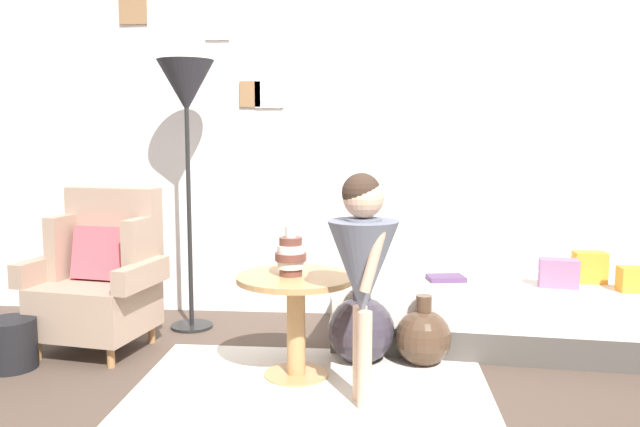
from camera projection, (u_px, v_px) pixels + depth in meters
name	position (u px, v px, depth m)	size (l,w,h in m)	color
gallery_wall	(311.00, 133.00, 4.64)	(4.80, 0.12, 2.60)	silver
rug	(312.00, 387.00, 3.34)	(1.81, 1.19, 0.01)	silver
armchair	(101.00, 277.00, 3.93)	(0.83, 0.68, 0.97)	#9E7042
daybed	(492.00, 312.00, 4.03)	(1.97, 0.99, 0.40)	#4C4742
pillow_head	(634.00, 279.00, 3.73)	(0.17, 0.12, 0.14)	orange
pillow_mid	(590.00, 267.00, 3.95)	(0.19, 0.12, 0.19)	orange
pillow_back	(559.00, 273.00, 3.83)	(0.22, 0.12, 0.17)	gray
side_table	(296.00, 303.00, 3.45)	(0.63, 0.63, 0.56)	tan
vase_striped	(291.00, 255.00, 3.42)	(0.17, 0.17, 0.26)	brown
floor_lamp	(186.00, 98.00, 4.21)	(0.37, 0.37, 1.77)	black
person_child	(363.00, 259.00, 3.05)	(0.34, 0.34, 1.12)	#D8AD8E
book_on_daybed	(446.00, 278.00, 4.01)	(0.22, 0.16, 0.03)	#52365E
demijohn_near	(361.00, 329.00, 3.70)	(0.38, 0.38, 0.46)	#332D38
demijohn_far	(423.00, 337.00, 3.66)	(0.32, 0.32, 0.40)	#473323
magazine_basket	(11.00, 344.00, 3.61)	(0.28, 0.28, 0.28)	black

